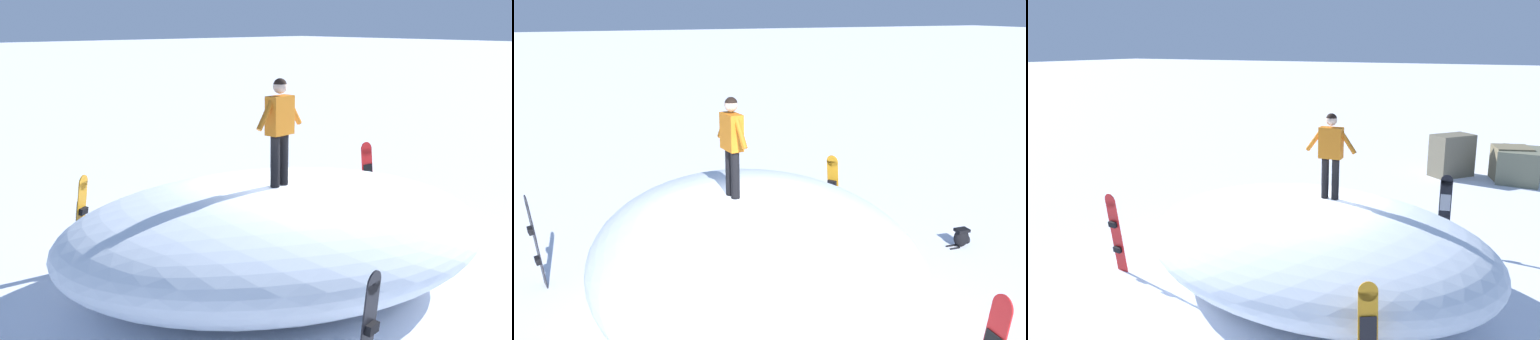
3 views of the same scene
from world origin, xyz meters
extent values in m
plane|color=white|center=(0.00, 0.00, 0.00)|extent=(240.00, 240.00, 0.00)
ellipsoid|color=white|center=(0.42, -0.17, 0.88)|extent=(8.06, 6.63, 1.76)
cylinder|color=black|center=(0.74, 0.08, 2.15)|extent=(0.14, 0.14, 0.78)
cylinder|color=black|center=(0.54, 0.06, 2.15)|extent=(0.14, 0.14, 0.78)
cube|color=orange|center=(0.64, 0.07, 2.83)|extent=(0.45, 0.26, 0.58)
sphere|color=beige|center=(0.64, 0.07, 3.25)|extent=(0.21, 0.21, 0.21)
cylinder|color=orange|center=(0.94, 0.10, 2.88)|extent=(0.38, 0.12, 0.48)
cylinder|color=orange|center=(0.34, 0.04, 2.88)|extent=(0.38, 0.12, 0.48)
sphere|color=black|center=(0.64, 0.07, 3.27)|extent=(0.20, 0.20, 0.20)
cube|color=orange|center=(2.47, -2.90, 0.78)|extent=(0.34, 0.34, 1.56)
cylinder|color=orange|center=(2.41, -2.81, 1.56)|extent=(0.25, 0.18, 0.26)
cube|color=black|center=(2.46, -2.89, 1.06)|extent=(0.22, 0.17, 0.38)
cube|color=black|center=(2.43, -2.83, 1.06)|extent=(0.21, 0.17, 0.12)
cube|color=black|center=(2.47, -2.90, 0.50)|extent=(0.21, 0.17, 0.12)
cube|color=black|center=(2.22, 3.10, 0.79)|extent=(0.29, 0.19, 1.58)
cylinder|color=black|center=(2.20, 3.16, 1.58)|extent=(0.27, 0.08, 0.27)
cube|color=#B2B2B7|center=(2.21, 3.11, 1.07)|extent=(0.23, 0.08, 0.38)
cube|color=black|center=(2.20, 3.16, 1.07)|extent=(0.20, 0.11, 0.12)
cube|color=black|center=(2.21, 3.12, 0.51)|extent=(0.20, 0.11, 0.12)
cylinder|color=red|center=(-3.39, -1.56, 1.56)|extent=(0.30, 0.08, 0.30)
ellipsoid|color=black|center=(0.54, -4.80, 0.20)|extent=(0.27, 0.34, 0.39)
ellipsoid|color=black|center=(0.52, -4.94, 0.14)|extent=(0.19, 0.11, 0.19)
cube|color=black|center=(0.54, -4.80, 0.36)|extent=(0.22, 0.29, 0.06)
cylinder|color=black|center=(0.62, -4.63, 0.01)|extent=(0.06, 0.23, 0.04)
cylinder|color=black|center=(0.48, -4.62, 0.01)|extent=(0.06, 0.23, 0.04)
camera|label=1|loc=(7.28, 7.13, 4.20)|focal=46.41mm
camera|label=2|loc=(-7.02, 2.78, 4.66)|focal=37.31mm
camera|label=3|loc=(4.30, -8.56, 4.59)|focal=36.20mm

